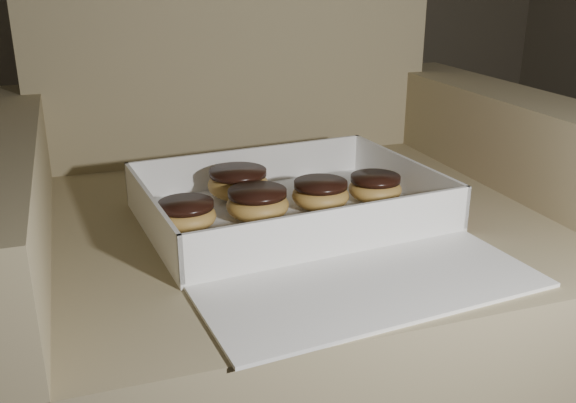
# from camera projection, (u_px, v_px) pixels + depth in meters

# --- Properties ---
(armchair) EXTENTS (1.00, 0.84, 1.04)m
(armchair) POSITION_uv_depth(u_px,v_px,m) (279.00, 269.00, 1.14)
(armchair) COLOR tan
(armchair) RESTS_ON floor
(bakery_box) EXTENTS (0.47, 0.54, 0.07)m
(bakery_box) POSITION_uv_depth(u_px,v_px,m) (303.00, 220.00, 0.95)
(bakery_box) COLOR white
(bakery_box) RESTS_ON armchair
(donut_a) EXTENTS (0.09, 0.09, 0.05)m
(donut_a) POSITION_uv_depth(u_px,v_px,m) (257.00, 203.00, 0.96)
(donut_a) COLOR gold
(donut_a) RESTS_ON bakery_box
(donut_b) EXTENTS (0.09, 0.09, 0.04)m
(donut_b) POSITION_uv_depth(u_px,v_px,m) (375.00, 187.00, 1.04)
(donut_b) COLOR gold
(donut_b) RESTS_ON bakery_box
(donut_c) EXTENTS (0.10, 0.10, 0.05)m
(donut_c) POSITION_uv_depth(u_px,v_px,m) (238.00, 183.00, 1.05)
(donut_c) COLOR gold
(donut_c) RESTS_ON bakery_box
(donut_d) EXTENTS (0.09, 0.09, 0.05)m
(donut_d) POSITION_uv_depth(u_px,v_px,m) (320.00, 194.00, 1.01)
(donut_d) COLOR gold
(donut_d) RESTS_ON bakery_box
(donut_e) EXTENTS (0.09, 0.09, 0.04)m
(donut_e) POSITION_uv_depth(u_px,v_px,m) (186.00, 215.00, 0.93)
(donut_e) COLOR gold
(donut_e) RESTS_ON bakery_box
(crumb_a) EXTENTS (0.01, 0.01, 0.00)m
(crumb_a) POSITION_uv_depth(u_px,v_px,m) (334.00, 212.00, 0.99)
(crumb_a) COLOR black
(crumb_a) RESTS_ON bakery_box
(crumb_b) EXTENTS (0.01, 0.01, 0.00)m
(crumb_b) POSITION_uv_depth(u_px,v_px,m) (314.00, 218.00, 0.97)
(crumb_b) COLOR black
(crumb_b) RESTS_ON bakery_box
(crumb_c) EXTENTS (0.01, 0.01, 0.00)m
(crumb_c) POSITION_uv_depth(u_px,v_px,m) (370.00, 207.00, 1.01)
(crumb_c) COLOR black
(crumb_c) RESTS_ON bakery_box
(crumb_d) EXTENTS (0.01, 0.01, 0.00)m
(crumb_d) POSITION_uv_depth(u_px,v_px,m) (193.00, 245.00, 0.88)
(crumb_d) COLOR black
(crumb_d) RESTS_ON bakery_box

